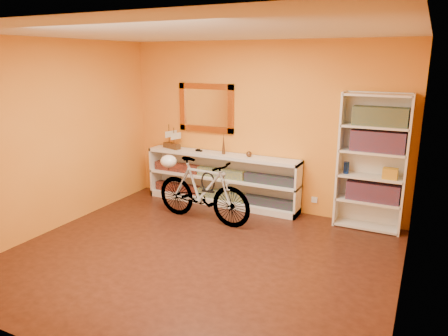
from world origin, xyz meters
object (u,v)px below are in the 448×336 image
at_px(bookcase, 372,163).
at_px(console_unit, 221,179).
at_px(helmet, 169,161).
at_px(bicycle, 203,190).

bearing_deg(bookcase, console_unit, -179.37).
relative_size(bookcase, helmet, 7.58).
relative_size(bicycle, helmet, 6.41).
height_order(bicycle, helmet, bicycle).
bearing_deg(console_unit, bookcase, 0.63).
distance_m(bicycle, helmet, 0.71).
relative_size(bookcase, bicycle, 1.18).
xyz_separation_m(console_unit, helmet, (-0.53, -0.72, 0.41)).
distance_m(console_unit, helmet, 0.98).
bearing_deg(helmet, console_unit, 53.77).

